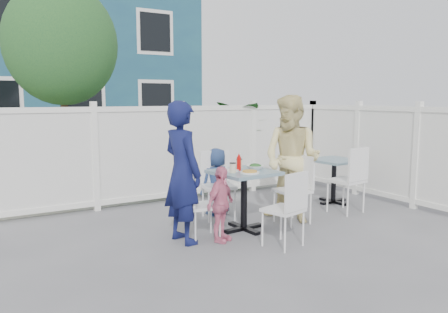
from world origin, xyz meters
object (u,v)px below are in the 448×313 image
woman (292,159)px  man (182,172)px  spare_table (334,169)px  chair_right (297,184)px  boy (217,182)px  toddler (221,204)px  chair_left (198,200)px  chair_back (217,179)px  chair_near (289,204)px  main_table (244,184)px  utility_cabinet (9,162)px

woman → man: bearing=-111.2°
spare_table → chair_right: bearing=-155.5°
spare_table → boy: (-2.04, 0.34, -0.07)m
spare_table → toddler: toddler is taller
spare_table → toddler: 2.72m
chair_left → chair_right: (1.53, -0.03, 0.05)m
spare_table → woman: (-1.30, -0.49, 0.32)m
chair_back → toddler: chair_back is taller
chair_near → toddler: (-0.57, 0.59, -0.06)m
toddler → chair_back: bearing=33.8°
main_table → chair_near: bearing=-85.4°
main_table → toddler: size_ratio=0.88×
chair_left → toddler: size_ratio=0.92×
boy → chair_right: bearing=128.5°
chair_back → chair_near: bearing=106.6°
man → utility_cabinet: bearing=15.8°
utility_cabinet → chair_near: 5.11m
chair_right → boy: bearing=38.0°
chair_left → chair_back: 1.03m
utility_cabinet → chair_near: size_ratio=1.43×
chair_right → man: man is taller
man → spare_table: bearing=-88.1°
main_table → chair_near: 0.85m
chair_near → chair_back: bearing=78.1°
chair_near → woman: (0.74, 0.86, 0.37)m
chair_left → chair_right: bearing=98.2°
utility_cabinet → toddler: size_ratio=1.40×
utility_cabinet → chair_back: size_ratio=1.33×
spare_table → man: bearing=-170.0°
main_table → woman: woman is taller
main_table → boy: bearing=85.2°
man → chair_near: bearing=-139.0°
chair_back → boy: (0.07, 0.13, -0.06)m
utility_cabinet → boy: (2.55, -2.74, -0.14)m
spare_table → utility_cabinet: bearing=146.2°
utility_cabinet → chair_right: bearing=-55.2°
utility_cabinet → main_table: utility_cabinet is taller
chair_left → spare_table: bearing=110.5°
chair_right → chair_back: bearing=44.6°
chair_left → woman: (1.51, 0.05, 0.39)m
chair_right → boy: (-0.77, 0.92, -0.04)m
utility_cabinet → spare_table: bearing=-41.3°
chair_right → utility_cabinet: bearing=40.3°
chair_near → main_table: bearing=80.4°
utility_cabinet → main_table: 4.36m
spare_table → chair_right: 1.40m
spare_table → chair_right: chair_right is taller
utility_cabinet → main_table: (2.48, -3.59, -0.03)m
chair_left → toddler: toddler is taller
chair_right → woman: (-0.03, 0.09, 0.34)m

